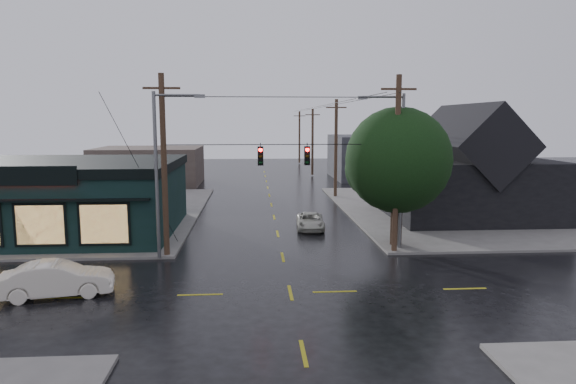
{
  "coord_description": "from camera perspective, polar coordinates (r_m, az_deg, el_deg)",
  "views": [
    {
      "loc": [
        -1.59,
        -21.99,
        7.65
      ],
      "look_at": [
        0.3,
        6.04,
        3.7
      ],
      "focal_mm": 32.0,
      "sensor_mm": 36.0,
      "label": 1
    }
  ],
  "objects": [
    {
      "name": "sedan_cream",
      "position": [
        24.79,
        -24.28,
        -8.83
      ],
      "size": [
        4.92,
        2.58,
        1.54
      ],
      "primitive_type": "imported",
      "rotation": [
        0.0,
        0.0,
        1.78
      ],
      "color": "silver",
      "rests_on": "ground"
    },
    {
      "name": "streetlight_nw",
      "position": [
        29.29,
        -14.09,
        -7.38
      ],
      "size": [
        5.4,
        0.3,
        9.15
      ],
      "primitive_type": null,
      "color": "#5D5F61",
      "rests_on": "ground"
    },
    {
      "name": "ne_building",
      "position": [
        42.49,
        19.16,
        3.28
      ],
      "size": [
        12.6,
        11.6,
        8.75
      ],
      "color": "black",
      "rests_on": "ground"
    },
    {
      "name": "bg_building_west",
      "position": [
        63.45,
        -15.15,
        2.81
      ],
      "size": [
        12.0,
        10.0,
        4.4
      ],
      "primitive_type": "cube",
      "color": "#41342F",
      "rests_on": "ground"
    },
    {
      "name": "utility_pole_nw",
      "position": [
        29.9,
        -13.28,
        -7.03
      ],
      "size": [
        2.0,
        0.32,
        10.15
      ],
      "primitive_type": null,
      "color": "#352117",
      "rests_on": "ground"
    },
    {
      "name": "span_signal_assembly",
      "position": [
        28.6,
        -0.47,
        4.1
      ],
      "size": [
        13.0,
        0.48,
        1.23
      ],
      "color": "black",
      "rests_on": "ground"
    },
    {
      "name": "suv_silver",
      "position": [
        36.27,
        2.5,
        -3.26
      ],
      "size": [
        2.14,
        4.18,
        1.13
      ],
      "primitive_type": "imported",
      "rotation": [
        0.0,
        0.0,
        -0.07
      ],
      "color": "#B0AFA3",
      "rests_on": "ground"
    },
    {
      "name": "utility_pole_far_b",
      "position": [
        70.87,
        2.71,
        1.81
      ],
      "size": [
        2.0,
        0.32,
        9.15
      ],
      "primitive_type": null,
      "color": "#352117",
      "rests_on": "ground"
    },
    {
      "name": "utility_pole_ne",
      "position": [
        30.59,
        11.69,
        -6.64
      ],
      "size": [
        2.0,
        0.32,
        10.15
      ],
      "primitive_type": null,
      "color": "#352117",
      "rests_on": "ground"
    },
    {
      "name": "bg_building_east",
      "position": [
        69.43,
        10.84,
        3.86
      ],
      "size": [
        14.0,
        12.0,
        5.6
      ],
      "primitive_type": "cube",
      "color": "#2C2D32",
      "rests_on": "ground"
    },
    {
      "name": "sidewalk_ne",
      "position": [
        47.82,
        23.05,
        -1.75
      ],
      "size": [
        28.0,
        28.0,
        0.15
      ],
      "primitive_type": "cube",
      "color": "#605D59",
      "rests_on": "ground"
    },
    {
      "name": "streetlight_ne",
      "position": [
        31.37,
        12.23,
        -6.29
      ],
      "size": [
        5.4,
        0.3,
        9.15
      ],
      "primitive_type": null,
      "color": "#5D5F61",
      "rests_on": "ground"
    },
    {
      "name": "sidewalk_nw",
      "position": [
        46.47,
        -27.16,
        -2.26
      ],
      "size": [
        28.0,
        28.0,
        0.15
      ],
      "primitive_type": "cube",
      "color": "#605D59",
      "rests_on": "ground"
    },
    {
      "name": "ground_plane",
      "position": [
        23.33,
        0.27,
        -11.13
      ],
      "size": [
        160.0,
        160.0,
        0.0
      ],
      "primitive_type": "plane",
      "color": "black"
    },
    {
      "name": "pizza_shop",
      "position": [
        37.76,
        -24.62,
        -0.47
      ],
      "size": [
        16.3,
        12.34,
        4.9
      ],
      "color": "black",
      "rests_on": "ground"
    },
    {
      "name": "corner_tree",
      "position": [
        31.25,
        12.13,
        3.45
      ],
      "size": [
        6.33,
        6.33,
        8.3
      ],
      "color": "black",
      "rests_on": "ground"
    },
    {
      "name": "utility_pole_far_c",
      "position": [
        90.67,
        1.27,
        3.17
      ],
      "size": [
        2.0,
        0.32,
        9.15
      ],
      "primitive_type": null,
      "color": "#352117",
      "rests_on": "ground"
    },
    {
      "name": "utility_pole_far_a",
      "position": [
        51.21,
        5.27,
        -0.61
      ],
      "size": [
        2.0,
        0.32,
        9.65
      ],
      "primitive_type": null,
      "color": "#352117",
      "rests_on": "ground"
    }
  ]
}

